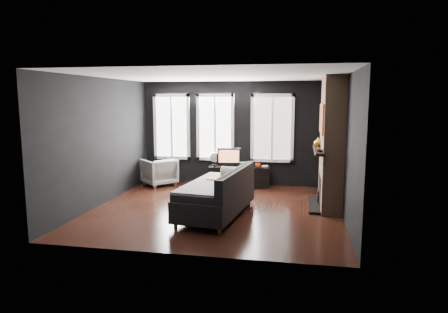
% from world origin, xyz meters
% --- Properties ---
extents(floor, '(5.00, 5.00, 0.00)m').
position_xyz_m(floor, '(0.00, 0.00, 0.00)').
color(floor, black).
rests_on(floor, ground).
extents(ceiling, '(5.00, 5.00, 0.00)m').
position_xyz_m(ceiling, '(0.00, 0.00, 2.70)').
color(ceiling, white).
rests_on(ceiling, ground).
extents(wall_back, '(5.00, 0.02, 2.70)m').
position_xyz_m(wall_back, '(0.00, 2.50, 1.35)').
color(wall_back, black).
rests_on(wall_back, ground).
extents(wall_left, '(0.02, 5.00, 2.70)m').
position_xyz_m(wall_left, '(-2.50, 0.00, 1.35)').
color(wall_left, black).
rests_on(wall_left, ground).
extents(wall_right, '(0.02, 5.00, 2.70)m').
position_xyz_m(wall_right, '(2.50, 0.00, 1.35)').
color(wall_right, black).
rests_on(wall_right, ground).
extents(windows, '(4.00, 0.16, 1.76)m').
position_xyz_m(windows, '(-0.45, 2.46, 2.38)').
color(windows, white).
rests_on(windows, wall_back).
extents(fireplace, '(0.70, 1.62, 2.70)m').
position_xyz_m(fireplace, '(2.30, 0.60, 1.35)').
color(fireplace, '#93724C').
rests_on(fireplace, floor).
extents(sofa, '(1.36, 2.31, 0.94)m').
position_xyz_m(sofa, '(0.09, -0.48, 0.47)').
color(sofa, black).
rests_on(sofa, floor).
extents(stripe_pillow, '(0.17, 0.37, 0.36)m').
position_xyz_m(stripe_pillow, '(0.41, 0.11, 0.68)').
color(stripe_pillow, gray).
rests_on(stripe_pillow, sofa).
extents(armchair, '(1.03, 1.03, 0.78)m').
position_xyz_m(armchair, '(-1.95, 1.95, 0.39)').
color(armchair, silver).
rests_on(armchair, floor).
extents(media_console, '(1.58, 0.61, 0.53)m').
position_xyz_m(media_console, '(0.15, 2.16, 0.26)').
color(media_console, black).
rests_on(media_console, floor).
extents(monitor, '(0.61, 0.23, 0.54)m').
position_xyz_m(monitor, '(-0.12, 2.10, 0.80)').
color(monitor, black).
rests_on(monitor, media_console).
extents(desk_fan, '(0.32, 0.32, 0.36)m').
position_xyz_m(desk_fan, '(-0.49, 2.12, 0.71)').
color(desk_fan, '#999999').
rests_on(desk_fan, media_console).
extents(mug, '(0.14, 0.11, 0.14)m').
position_xyz_m(mug, '(0.63, 2.12, 0.60)').
color(mug, red).
rests_on(mug, media_console).
extents(book, '(0.15, 0.02, 0.21)m').
position_xyz_m(book, '(0.71, 2.29, 0.63)').
color(book, '#C0B49B').
rests_on(book, media_console).
extents(storage_box, '(0.25, 0.21, 0.12)m').
position_xyz_m(storage_box, '(0.26, 2.13, 0.59)').
color(storage_box, '#307433').
rests_on(storage_box, media_console).
extents(mantel_vase, '(0.23, 0.24, 0.18)m').
position_xyz_m(mantel_vase, '(2.05, 1.05, 1.32)').
color(mantel_vase, gold).
rests_on(mantel_vase, fireplace).
extents(mantel_clock, '(0.14, 0.14, 0.04)m').
position_xyz_m(mantel_clock, '(2.05, 0.05, 1.25)').
color(mantel_clock, black).
rests_on(mantel_clock, fireplace).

